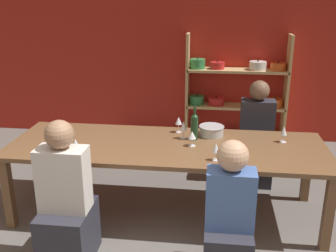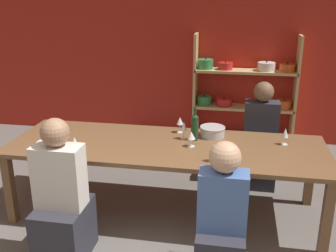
# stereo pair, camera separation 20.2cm
# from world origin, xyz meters

# --- Properties ---
(wall_back_red) EXTENTS (8.80, 0.06, 2.70)m
(wall_back_red) POSITION_xyz_m (0.00, 3.83, 1.35)
(wall_back_red) COLOR red
(wall_back_red) RESTS_ON ground_plane
(shelf_unit) EXTENTS (1.43, 0.30, 1.57)m
(shelf_unit) POSITION_xyz_m (0.93, 3.63, 0.61)
(shelf_unit) COLOR tan
(shelf_unit) RESTS_ON ground_plane
(dining_table) EXTENTS (3.00, 1.02, 0.73)m
(dining_table) POSITION_xyz_m (0.19, 1.54, 0.67)
(dining_table) COLOR brown
(dining_table) RESTS_ON ground_plane
(mixing_bowl) EXTENTS (0.25, 0.25, 0.10)m
(mixing_bowl) POSITION_xyz_m (0.61, 1.84, 0.79)
(mixing_bowl) COLOR #B7BABC
(mixing_bowl) RESTS_ON dining_table
(wine_bottle_green) EXTENTS (0.07, 0.07, 0.33)m
(wine_bottle_green) POSITION_xyz_m (0.44, 1.71, 0.87)
(wine_bottle_green) COLOR #19381E
(wine_bottle_green) RESTS_ON dining_table
(wine_glass_white_a) EXTENTS (0.06, 0.06, 0.17)m
(wine_glass_white_a) POSITION_xyz_m (0.34, 1.73, 0.86)
(wine_glass_white_a) COLOR white
(wine_glass_white_a) RESTS_ON dining_table
(wine_glass_red_a) EXTENTS (0.08, 0.08, 0.15)m
(wine_glass_red_a) POSITION_xyz_m (0.43, 1.53, 0.84)
(wine_glass_red_a) COLOR white
(wine_glass_red_a) RESTS_ON dining_table
(wine_glass_white_b) EXTENTS (0.07, 0.07, 0.16)m
(wine_glass_white_b) POSITION_xyz_m (1.30, 1.74, 0.84)
(wine_glass_white_b) COLOR white
(wine_glass_white_b) RESTS_ON dining_table
(wine_glass_empty_a) EXTENTS (0.08, 0.08, 0.16)m
(wine_glass_empty_a) POSITION_xyz_m (-0.56, 1.17, 0.84)
(wine_glass_empty_a) COLOR white
(wine_glass_empty_a) RESTS_ON dining_table
(wine_glass_red_b) EXTENTS (0.07, 0.07, 0.16)m
(wine_glass_red_b) POSITION_xyz_m (0.27, 1.89, 0.85)
(wine_glass_red_b) COLOR white
(wine_glass_red_b) RESTS_ON dining_table
(wine_glass_empty_b) EXTENTS (0.06, 0.06, 0.16)m
(wine_glass_empty_b) POSITION_xyz_m (0.66, 1.22, 0.84)
(wine_glass_empty_b) COLOR white
(wine_glass_empty_b) RESTS_ON dining_table
(person_near_a) EXTENTS (0.39, 0.48, 1.21)m
(person_near_a) POSITION_xyz_m (-0.51, 0.72, 0.45)
(person_near_a) COLOR #2D2D38
(person_near_a) RESTS_ON ground_plane
(person_far_a) EXTENTS (0.37, 0.46, 1.19)m
(person_far_a) POSITION_xyz_m (1.11, 2.38, 0.45)
(person_far_a) COLOR #2D2D38
(person_far_a) RESTS_ON ground_plane
(person_near_b) EXTENTS (0.36, 0.45, 1.12)m
(person_near_b) POSITION_xyz_m (0.77, 0.70, 0.43)
(person_near_b) COLOR #2D2D38
(person_near_b) RESTS_ON ground_plane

